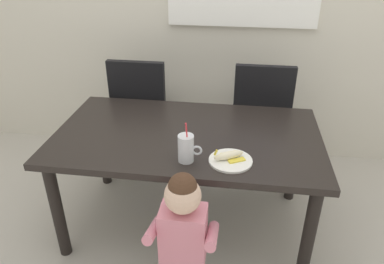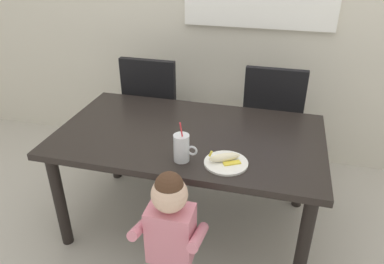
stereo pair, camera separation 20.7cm
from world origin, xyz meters
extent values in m
plane|color=#B7B2A8|center=(0.00, 0.00, 0.00)|extent=(24.00, 24.00, 0.00)
cube|color=black|center=(0.00, 0.00, 0.68)|extent=(1.59, 0.91, 0.04)
cylinder|color=black|center=(-0.71, -0.37, 0.33)|extent=(0.07, 0.07, 0.66)
cylinder|color=black|center=(0.71, -0.37, 0.33)|extent=(0.07, 0.07, 0.66)
cylinder|color=black|center=(-0.71, 0.37, 0.33)|extent=(0.07, 0.07, 0.66)
cylinder|color=black|center=(0.71, 0.37, 0.33)|extent=(0.07, 0.07, 0.66)
cube|color=black|center=(-0.46, 0.72, 0.45)|extent=(0.44, 0.44, 0.06)
cube|color=black|center=(-0.46, 0.52, 0.72)|extent=(0.42, 0.05, 0.48)
cylinder|color=black|center=(-0.27, 0.91, 0.21)|extent=(0.04, 0.04, 0.42)
cylinder|color=black|center=(-0.65, 0.91, 0.21)|extent=(0.04, 0.04, 0.42)
cylinder|color=black|center=(-0.27, 0.53, 0.21)|extent=(0.04, 0.04, 0.42)
cylinder|color=black|center=(-0.65, 0.53, 0.21)|extent=(0.04, 0.04, 0.42)
cube|color=black|center=(0.46, 0.76, 0.45)|extent=(0.44, 0.44, 0.06)
cube|color=black|center=(0.46, 0.56, 0.72)|extent=(0.42, 0.05, 0.48)
cylinder|color=black|center=(0.65, 0.95, 0.21)|extent=(0.04, 0.04, 0.42)
cylinder|color=black|center=(0.27, 0.95, 0.21)|extent=(0.04, 0.04, 0.42)
cylinder|color=black|center=(0.65, 0.57, 0.21)|extent=(0.04, 0.04, 0.42)
cylinder|color=black|center=(0.27, 0.57, 0.21)|extent=(0.04, 0.04, 0.42)
cube|color=pink|center=(0.07, -0.62, 0.49)|extent=(0.22, 0.15, 0.30)
sphere|color=beige|center=(0.07, -0.62, 0.72)|extent=(0.17, 0.17, 0.17)
sphere|color=#472D1E|center=(0.07, -0.62, 0.77)|extent=(0.13, 0.13, 0.13)
cylinder|color=pink|center=(-0.07, -0.64, 0.52)|extent=(0.05, 0.24, 0.13)
cylinder|color=pink|center=(0.21, -0.64, 0.52)|extent=(0.05, 0.24, 0.13)
cylinder|color=silver|center=(0.04, -0.30, 0.78)|extent=(0.08, 0.08, 0.15)
cylinder|color=#B2D184|center=(0.04, -0.30, 0.75)|extent=(0.07, 0.07, 0.08)
torus|color=silver|center=(0.10, -0.30, 0.77)|extent=(0.06, 0.01, 0.06)
cylinder|color=#E5333F|center=(0.05, -0.30, 0.84)|extent=(0.01, 0.09, 0.21)
cylinder|color=white|center=(0.27, -0.28, 0.71)|extent=(0.23, 0.23, 0.01)
ellipsoid|color=#F4EAC6|center=(0.26, -0.27, 0.73)|extent=(0.17, 0.12, 0.04)
cube|color=yellow|center=(0.30, -0.28, 0.72)|extent=(0.09, 0.07, 0.01)
cube|color=yellow|center=(0.26, -0.22, 0.72)|extent=(0.09, 0.07, 0.01)
cylinder|color=yellow|center=(0.20, -0.30, 0.77)|extent=(0.03, 0.02, 0.03)
camera|label=1|loc=(0.30, -1.90, 1.75)|focal=34.13mm
camera|label=2|loc=(0.50, -1.86, 1.75)|focal=34.13mm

